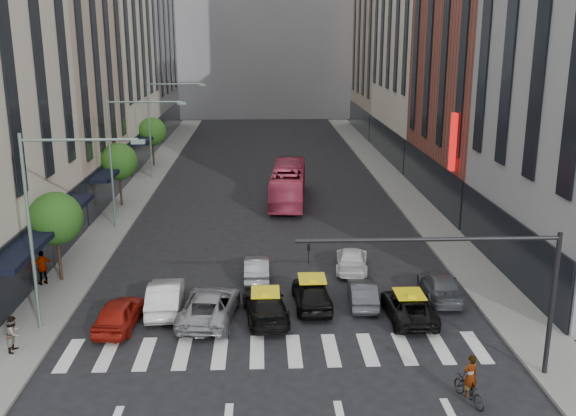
{
  "coord_description": "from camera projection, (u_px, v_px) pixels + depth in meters",
  "views": [
    {
      "loc": [
        -0.73,
        -23.57,
        13.2
      ],
      "look_at": [
        0.71,
        10.36,
        4.0
      ],
      "focal_mm": 40.0,
      "sensor_mm": 36.0,
      "label": 1
    }
  ],
  "objects": [
    {
      "name": "pedestrian_near",
      "position": [
        14.0,
        334.0,
        27.18
      ],
      "size": [
        0.64,
        0.8,
        1.59
      ],
      "primitive_type": "imported",
      "rotation": [
        0.0,
        0.0,
        1.52
      ],
      "color": "gray",
      "rests_on": "sidewalk_left"
    },
    {
      "name": "car_grey_curb",
      "position": [
        441.0,
        286.0,
        33.09
      ],
      "size": [
        2.15,
        4.64,
        1.31
      ],
      "primitive_type": "imported",
      "rotation": [
        0.0,
        0.0,
        3.07
      ],
      "color": "#484C51",
      "rests_on": "ground"
    },
    {
      "name": "building_left_d",
      "position": [
        136.0,
        20.0,
        84.27
      ],
      "size": [
        8.0,
        18.0,
        30.0
      ],
      "primitive_type": "cube",
      "color": "gray",
      "rests_on": "ground"
    },
    {
      "name": "car_row2_left",
      "position": [
        257.0,
        268.0,
        35.65
      ],
      "size": [
        1.37,
        3.89,
        1.28
      ],
      "primitive_type": "imported",
      "rotation": [
        0.0,
        0.0,
        3.15
      ],
      "color": "#96979B",
      "rests_on": "ground"
    },
    {
      "name": "taxi_left",
      "position": [
        266.0,
        306.0,
        30.6
      ],
      "size": [
        2.45,
        4.91,
        1.37
      ],
      "primitive_type": "imported",
      "rotation": [
        0.0,
        0.0,
        3.26
      ],
      "color": "black",
      "rests_on": "ground"
    },
    {
      "name": "building_right_d",
      "position": [
        392.0,
        28.0,
        85.93
      ],
      "size": [
        8.0,
        18.0,
        28.0
      ],
      "primitive_type": "cube",
      "color": "tan",
      "rests_on": "ground"
    },
    {
      "name": "taxi_right",
      "position": [
        409.0,
        307.0,
        30.65
      ],
      "size": [
        2.13,
        4.55,
        1.26
      ],
      "primitive_type": "imported",
      "rotation": [
        0.0,
        0.0,
        3.15
      ],
      "color": "black",
      "rests_on": "ground"
    },
    {
      "name": "pedestrian_far",
      "position": [
        43.0,
        267.0,
        34.42
      ],
      "size": [
        1.16,
        1.09,
        1.92
      ],
      "primitive_type": "imported",
      "rotation": [
        0.0,
        0.0,
        3.85
      ],
      "color": "gray",
      "rests_on": "sidewalk_left"
    },
    {
      "name": "car_silver",
      "position": [
        210.0,
        306.0,
        30.51
      ],
      "size": [
        3.0,
        5.51,
        1.47
      ],
      "primitive_type": "imported",
      "rotation": [
        0.0,
        0.0,
        3.03
      ],
      "color": "#939498",
      "rests_on": "ground"
    },
    {
      "name": "sidewalk_right",
      "position": [
        402.0,
        191.0,
        55.59
      ],
      "size": [
        3.0,
        96.0,
        0.15
      ],
      "primitive_type": "cube",
      "color": "slate",
      "rests_on": "ground"
    },
    {
      "name": "streetlamp_far",
      "position": [
        159.0,
        117.0,
        58.96
      ],
      "size": [
        5.38,
        0.25,
        9.0
      ],
      "color": "gray",
      "rests_on": "sidewalk_left"
    },
    {
      "name": "rider",
      "position": [
        472.0,
        358.0,
        23.37
      ],
      "size": [
        0.7,
        0.56,
        1.66
      ],
      "primitive_type": "imported",
      "rotation": [
        0.0,
        0.0,
        3.45
      ],
      "color": "gray",
      "rests_on": "motorcycle"
    },
    {
      "name": "motorcycle",
      "position": [
        469.0,
        390.0,
        23.71
      ],
      "size": [
        1.18,
        1.98,
        0.98
      ],
      "primitive_type": "imported",
      "rotation": [
        0.0,
        0.0,
        3.45
      ],
      "color": "black",
      "rests_on": "ground"
    },
    {
      "name": "car_white_front",
      "position": [
        165.0,
        296.0,
        31.53
      ],
      "size": [
        1.84,
        4.64,
        1.5
      ],
      "primitive_type": "imported",
      "rotation": [
        0.0,
        0.0,
        3.2
      ],
      "color": "silver",
      "rests_on": "ground"
    },
    {
      "name": "tree_far",
      "position": [
        152.0,
        132.0,
        65.27
      ],
      "size": [
        2.88,
        2.88,
        4.95
      ],
      "color": "black",
      "rests_on": "sidewalk_left"
    },
    {
      "name": "building_right_b",
      "position": [
        489.0,
        37.0,
        49.54
      ],
      "size": [
        8.0,
        18.0,
        26.0
      ],
      "primitive_type": "cube",
      "color": "brown",
      "rests_on": "ground"
    },
    {
      "name": "traffic_signal",
      "position": [
        484.0,
        272.0,
        24.39
      ],
      "size": [
        10.1,
        0.2,
        6.0
      ],
      "color": "black",
      "rests_on": "ground"
    },
    {
      "name": "car_row2_right",
      "position": [
        352.0,
        259.0,
        37.1
      ],
      "size": [
        2.35,
        4.56,
        1.27
      ],
      "primitive_type": "imported",
      "rotation": [
        0.0,
        0.0,
        3.01
      ],
      "color": "white",
      "rests_on": "ground"
    },
    {
      "name": "car_grey_mid",
      "position": [
        363.0,
        293.0,
        32.26
      ],
      "size": [
        1.54,
        3.83,
        1.24
      ],
      "primitive_type": "imported",
      "rotation": [
        0.0,
        0.0,
        3.08
      ],
      "color": "#3A3B41",
      "rests_on": "ground"
    },
    {
      "name": "building_far",
      "position": [
        264.0,
        4.0,
        103.47
      ],
      "size": [
        30.0,
        10.0,
        36.0
      ],
      "primitive_type": "cube",
      "color": "gray",
      "rests_on": "ground"
    },
    {
      "name": "liberty_sign",
      "position": [
        453.0,
        142.0,
        44.44
      ],
      "size": [
        0.3,
        0.7,
        4.0
      ],
      "color": "red",
      "rests_on": "ground"
    },
    {
      "name": "car_red",
      "position": [
        119.0,
        313.0,
        29.73
      ],
      "size": [
        2.02,
        4.25,
        1.4
      ],
      "primitive_type": "imported",
      "rotation": [
        0.0,
        0.0,
        3.05
      ],
      "color": "maroon",
      "rests_on": "ground"
    },
    {
      "name": "sidewalk_left",
      "position": [
        135.0,
        194.0,
        54.64
      ],
      "size": [
        3.0,
        96.0,
        0.15
      ],
      "primitive_type": "cube",
      "color": "slate",
      "rests_on": "ground"
    },
    {
      "name": "tree_mid",
      "position": [
        119.0,
        162.0,
        49.84
      ],
      "size": [
        2.88,
        2.88,
        4.95
      ],
      "color": "black",
      "rests_on": "sidewalk_left"
    },
    {
      "name": "ground",
      "position": [
        281.0,
        369.0,
        26.21
      ],
      "size": [
        160.0,
        160.0,
        0.0
      ],
      "primitive_type": "plane",
      "color": "black",
      "rests_on": "ground"
    },
    {
      "name": "streetlamp_mid",
      "position": [
        124.0,
        146.0,
        43.54
      ],
      "size": [
        5.38,
        0.25,
        9.0
      ],
      "color": "gray",
      "rests_on": "sidewalk_left"
    },
    {
      "name": "streetlamp_near",
      "position": [
        49.0,
        207.0,
        28.11
      ],
      "size": [
        5.38,
        0.25,
        9.0
      ],
      "color": "gray",
      "rests_on": "sidewalk_left"
    },
    {
      "name": "building_left_b",
      "position": [
        49.0,
        51.0,
        49.37
      ],
      "size": [
        8.0,
        16.0,
        24.0
      ],
      "primitive_type": "cube",
      "color": "tan",
      "rests_on": "ground"
    },
    {
      "name": "tree_near",
      "position": [
        56.0,
        219.0,
        34.41
      ],
      "size": [
        2.88,
        2.88,
        4.95
      ],
      "color": "black",
      "rests_on": "sidewalk_left"
    },
    {
      "name": "bus",
      "position": [
        288.0,
        184.0,
        51.89
      ],
      "size": [
        3.44,
        11.03,
        3.03
      ],
      "primitive_type": "imported",
      "rotation": [
        0.0,
        0.0,
        3.06
      ],
      "color": "#C53A5A",
      "rests_on": "ground"
    },
    {
      "name": "taxi_center",
      "position": [
        312.0,
        293.0,
        31.96
      ],
      "size": [
        1.96,
        4.46,
        1.49
      ],
      "primitive_type": "imported",
      "rotation": [
        0.0,
        0.0,
        3.19
      ],
      "color": "black",
      "rests_on": "ground"
    }
  ]
}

